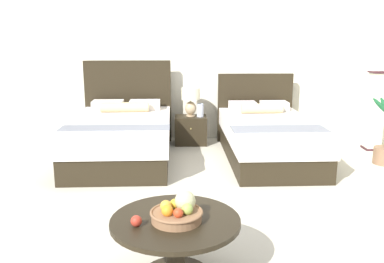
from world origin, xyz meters
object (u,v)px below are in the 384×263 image
nightstand (191,130)px  fruit_bowl (178,212)px  table_lamp (191,98)px  floor_lamp_corner (375,111)px  bed_near_window (122,136)px  vase (200,110)px  coffee_table (176,234)px  bed_near_corner (268,137)px  loose_apple (136,221)px

nightstand → fruit_bowl: size_ratio=1.35×
table_lamp → floor_lamp_corner: 2.86m
bed_near_window → fruit_bowl: size_ratio=5.86×
vase → bed_near_window: bearing=-145.1°
table_lamp → floor_lamp_corner: bearing=-8.0°
coffee_table → fruit_bowl: 0.19m
bed_near_window → nightstand: bed_near_window is taller
table_lamp → fruit_bowl: 3.92m
bed_near_window → bed_near_corner: size_ratio=0.99×
bed_near_corner → nightstand: 1.38m
fruit_bowl → floor_lamp_corner: 4.60m
bed_near_corner → fruit_bowl: 3.29m
loose_apple → coffee_table: bearing=22.6°
nightstand → bed_near_window: bearing=-139.8°
vase → bed_near_corner: bearing=-40.6°
fruit_bowl → loose_apple: size_ratio=4.82×
coffee_table → fruit_bowl: fruit_bowl is taller
nightstand → vase: vase is taller
nightstand → floor_lamp_corner: floor_lamp_corner is taller
bed_near_corner → coffee_table: bearing=-112.7°
table_lamp → nightstand: bearing=-90.0°
coffee_table → loose_apple: 0.33m
bed_near_window → fruit_bowl: 3.17m
vase → floor_lamp_corner: (2.67, -0.34, 0.04)m
nightstand → fruit_bowl: 3.90m
bed_near_corner → bed_near_window: bearing=179.8°
bed_near_window → nightstand: (0.99, 0.84, -0.11)m
vase → coffee_table: size_ratio=0.22×
nightstand → vase: (0.15, -0.04, 0.33)m
bed_near_corner → floor_lamp_corner: bearing=15.1°
table_lamp → coffee_table: (-0.17, -3.89, -0.40)m
vase → floor_lamp_corner: floor_lamp_corner is taller
bed_near_window → vase: 1.42m
bed_near_window → loose_apple: bed_near_window is taller
vase → fruit_bowl: 3.86m
bed_near_corner → coffee_table: 3.27m
table_lamp → vase: table_lamp is taller
nightstand → floor_lamp_corner: 2.88m
table_lamp → coffee_table: size_ratio=0.49×
nightstand → loose_apple: loose_apple is taller
loose_apple → floor_lamp_corner: floor_lamp_corner is taller
vase → floor_lamp_corner: 2.69m
loose_apple → floor_lamp_corner: 4.86m
coffee_table → loose_apple: (-0.27, -0.11, 0.16)m
table_lamp → bed_near_window: bearing=-139.2°
bed_near_window → table_lamp: (0.99, 0.86, 0.41)m
nightstand → fruit_bowl: (-0.15, -3.89, 0.30)m
bed_near_window → floor_lamp_corner: bed_near_window is taller
bed_near_window → coffee_table: (0.83, -3.03, 0.01)m
nightstand → loose_apple: 4.01m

